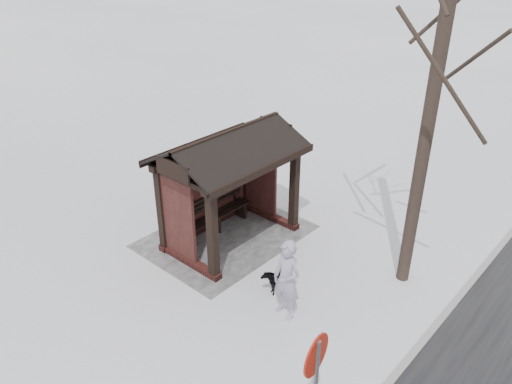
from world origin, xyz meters
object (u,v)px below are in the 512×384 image
(dog, at_px, (275,277))
(road_sign, at_px, (315,377))
(pedestrian, at_px, (287,280))
(bus_shelter, at_px, (225,164))
(tree_near, at_px, (449,3))

(dog, height_order, road_sign, road_sign)
(road_sign, bearing_deg, dog, -139.87)
(road_sign, bearing_deg, pedestrian, -142.07)
(bus_shelter, distance_m, dog, 3.09)
(pedestrian, height_order, dog, pedestrian)
(road_sign, bearing_deg, tree_near, -175.17)
(dog, bearing_deg, pedestrian, -46.70)
(bus_shelter, distance_m, pedestrian, 3.59)
(pedestrian, bearing_deg, bus_shelter, 162.23)
(bus_shelter, height_order, pedestrian, bus_shelter)
(tree_near, xyz_separation_m, dog, (2.32, -2.01, -5.84))
(dog, relative_size, road_sign, 0.30)
(tree_near, height_order, dog, tree_near)
(bus_shelter, distance_m, tree_near, 6.10)
(tree_near, distance_m, pedestrian, 6.10)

